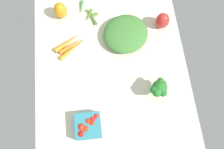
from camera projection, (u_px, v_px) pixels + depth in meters
The scene contains 8 objects.
tablecloth at pixel (112, 76), 115.68cm from camera, with size 104.00×76.00×2.00cm, color beige.
leafy_greens_clump at pixel (126, 34), 118.51cm from camera, with size 23.28×21.75×6.46cm, color #417D35.
broccoli_head at pixel (159, 88), 105.21cm from camera, with size 8.77×8.41×10.85cm.
berry_basket at pixel (88, 126), 103.92cm from camera, with size 11.48×11.48×6.77cm.
okra_pile at pixel (89, 14), 124.95cm from camera, with size 15.69×10.17×1.90cm.
bell_pepper_red at pixel (162, 21), 119.17cm from camera, with size 7.03×7.03×9.48cm, color red.
carrot_bunch at pixel (70, 45), 118.74cm from camera, with size 14.55×17.59×2.66cm.
bell_pepper_orange at pixel (61, 10), 120.69cm from camera, with size 6.68×6.68×10.21cm, color orange.
Camera 1 is at (35.33, -3.89, 111.09)cm, focal length 37.07 mm.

